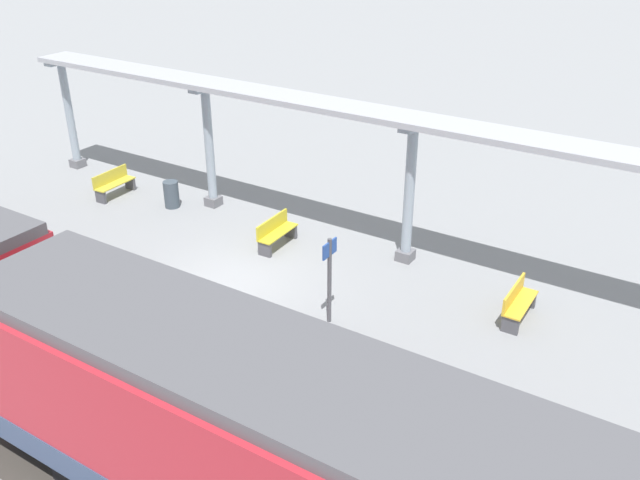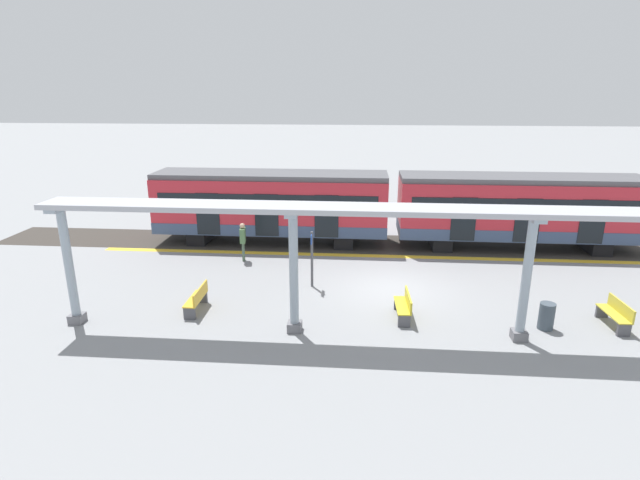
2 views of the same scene
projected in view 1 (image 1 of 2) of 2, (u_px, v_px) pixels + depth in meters
ground_plane at (230, 285)px, 17.80m from camera, size 176.00×176.00×0.00m
tactile_edge_strip at (116, 362)px, 14.87m from camera, size 0.41×26.59×0.01m
trackbed at (47, 410)px, 13.51m from camera, size 3.20×38.59×0.01m
train_near_carriage at (276, 452)px, 10.02m from camera, size 2.65×11.21×3.48m
canopy_pillar_second at (409, 194)px, 18.09m from camera, size 1.10×0.44×3.92m
canopy_pillar_third at (209, 147)px, 21.37m from camera, size 1.10×0.44×3.92m
canopy_pillar_fourth at (69, 115)px, 24.47m from camera, size 1.10×0.44×3.92m
canopy_beam at (310, 102)px, 18.66m from camera, size 1.20×21.38×0.16m
bench_near_end at (276, 232)px, 19.54m from camera, size 1.51×0.49×0.86m
bench_mid_platform at (517, 302)px, 16.21m from camera, size 1.50×0.46×0.86m
bench_far_end at (113, 183)px, 22.79m from camera, size 1.52×0.50×0.86m
trash_bin at (171, 194)px, 21.97m from camera, size 0.48×0.48×0.87m
platform_info_sign at (329, 273)px, 15.69m from camera, size 0.56×0.10×2.20m
passenger_waiting_near_edge at (408, 399)px, 12.18m from camera, size 0.52×0.29×1.72m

